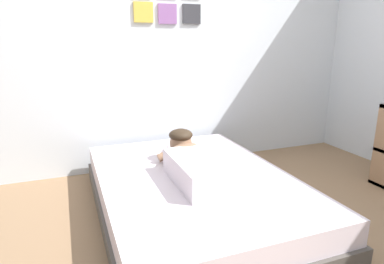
{
  "coord_description": "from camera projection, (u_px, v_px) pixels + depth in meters",
  "views": [
    {
      "loc": [
        -1.02,
        -1.75,
        1.29
      ],
      "look_at": [
        -0.06,
        0.76,
        0.56
      ],
      "focal_mm": 31.28,
      "sensor_mm": 36.0,
      "label": 1
    }
  ],
  "objects": [
    {
      "name": "coffee_cup",
      "position": [
        190.0,
        155.0,
        2.86
      ],
      "size": [
        0.12,
        0.09,
        0.07
      ],
      "color": "teal",
      "rests_on": "bed"
    },
    {
      "name": "ground_plane",
      "position": [
        240.0,
        238.0,
        2.26
      ],
      "size": [
        12.46,
        12.46,
        0.0
      ],
      "primitive_type": "plane",
      "color": "#8C6B4C"
    },
    {
      "name": "pillow",
      "position": [
        193.0,
        144.0,
        3.11
      ],
      "size": [
        0.52,
        0.32,
        0.11
      ],
      "primitive_type": "ellipsoid",
      "color": "silver",
      "rests_on": "bed"
    },
    {
      "name": "person_lying",
      "position": [
        197.0,
        162.0,
        2.51
      ],
      "size": [
        0.43,
        0.92,
        0.27
      ],
      "color": "silver",
      "rests_on": "bed"
    },
    {
      "name": "bed",
      "position": [
        194.0,
        194.0,
        2.58
      ],
      "size": [
        1.42,
        2.03,
        0.31
      ],
      "color": "#4C4742",
      "rests_on": "ground"
    },
    {
      "name": "back_wall",
      "position": [
        167.0,
        45.0,
        3.39
      ],
      "size": [
        4.23,
        0.12,
        2.5
      ],
      "color": "silver",
      "rests_on": "ground"
    },
    {
      "name": "cell_phone",
      "position": [
        199.0,
        194.0,
        2.2
      ],
      "size": [
        0.07,
        0.14,
        0.01
      ],
      "primitive_type": "cube",
      "color": "black",
      "rests_on": "bed"
    }
  ]
}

